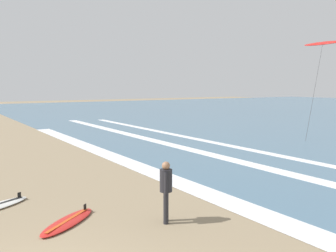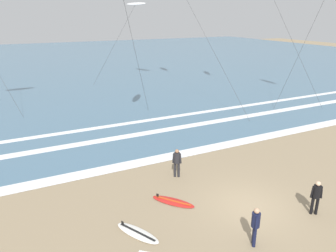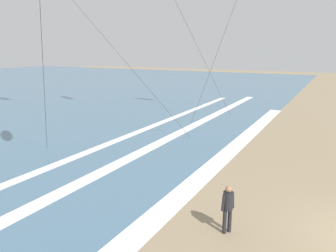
% 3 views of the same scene
% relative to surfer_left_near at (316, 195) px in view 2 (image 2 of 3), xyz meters
% --- Properties ---
extents(ground_plane, '(160.00, 160.00, 0.00)m').
position_rel_surfer_left_near_xyz_m(ground_plane, '(-2.15, 1.65, -0.96)').
color(ground_plane, '#937F60').
extents(ocean_surface, '(140.00, 90.00, 0.01)m').
position_rel_surfer_left_near_xyz_m(ocean_surface, '(-2.15, 52.71, -0.95)').
color(ocean_surface, slate).
rests_on(ocean_surface, ground).
extents(wave_foam_shoreline, '(44.76, 1.01, 0.01)m').
position_rel_surfer_left_near_xyz_m(wave_foam_shoreline, '(-3.63, 8.11, -0.94)').
color(wave_foam_shoreline, white).
rests_on(wave_foam_shoreline, ocean_surface).
extents(wave_foam_mid_break, '(58.48, 0.80, 0.01)m').
position_rel_surfer_left_near_xyz_m(wave_foam_mid_break, '(-2.84, 12.53, -0.94)').
color(wave_foam_mid_break, white).
rests_on(wave_foam_mid_break, ocean_surface).
extents(wave_foam_outer_break, '(55.31, 0.63, 0.01)m').
position_rel_surfer_left_near_xyz_m(wave_foam_outer_break, '(-3.54, 15.23, -0.94)').
color(wave_foam_outer_break, white).
rests_on(wave_foam_outer_break, ocean_surface).
extents(surfer_left_near, '(0.48, 0.35, 1.60)m').
position_rel_surfer_left_near_xyz_m(surfer_left_near, '(0.00, 0.00, 0.00)').
color(surfer_left_near, black).
rests_on(surfer_left_near, ground).
extents(surfer_foreground_main, '(0.47, 0.36, 1.60)m').
position_rel_surfer_left_near_xyz_m(surfer_foreground_main, '(-3.79, 5.65, 0.00)').
color(surfer_foreground_main, '#232328').
rests_on(surfer_foreground_main, ground).
extents(surfer_mid_group, '(0.36, 0.47, 1.60)m').
position_rel_surfer_left_near_xyz_m(surfer_mid_group, '(-3.68, -0.40, 0.00)').
color(surfer_mid_group, '#141938').
rests_on(surfer_mid_group, ground).
extents(surfboard_right_spare, '(1.77, 2.02, 0.25)m').
position_rel_surfer_left_near_xyz_m(surfboard_right_spare, '(-5.10, 3.50, -0.91)').
color(surfboard_right_spare, red).
rests_on(surfboard_right_spare, ground).
extents(surfboard_left_pile, '(1.51, 2.14, 0.25)m').
position_rel_surfer_left_near_xyz_m(surfboard_left_pile, '(-7.40, 2.12, -0.91)').
color(surfboard_left_pile, silver).
rests_on(surfboard_left_pile, ground).
extents(kite_white_high_left, '(6.45, 3.25, 9.64)m').
position_rel_surfer_left_near_xyz_m(kite_white_high_left, '(3.41, 29.98, 8.42)').
color(kite_white_high_left, white).
rests_on(kite_white_high_left, ground).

